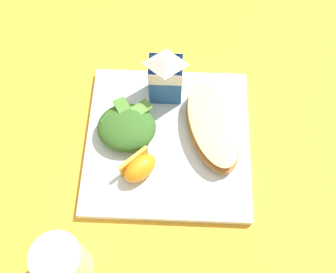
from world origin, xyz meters
TOP-DOWN VIEW (x-y plane):
  - ground at (0.00, 0.00)m, footprint 3.00×3.00m
  - white_plate at (0.00, 0.00)m, footprint 0.28×0.28m
  - cheesy_pizza_bread at (0.07, 0.02)m, footprint 0.12×0.19m
  - green_salad_pile at (-0.07, 0.01)m, footprint 0.10×0.09m
  - milk_carton at (-0.01, 0.09)m, footprint 0.06×0.04m
  - orange_wedge_front at (-0.04, -0.06)m, footprint 0.07×0.07m
  - drinking_clear_cup at (-0.14, -0.22)m, footprint 0.07×0.07m

SIDE VIEW (x-z plane):
  - ground at x=0.00m, z-range 0.00..0.00m
  - white_plate at x=0.00m, z-range 0.00..0.02m
  - cheesy_pizza_bread at x=0.07m, z-range 0.02..0.05m
  - orange_wedge_front at x=-0.04m, z-range 0.02..0.06m
  - green_salad_pile at x=-0.07m, z-range 0.01..0.06m
  - drinking_clear_cup at x=-0.14m, z-range 0.00..0.10m
  - milk_carton at x=-0.01m, z-range 0.02..0.13m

